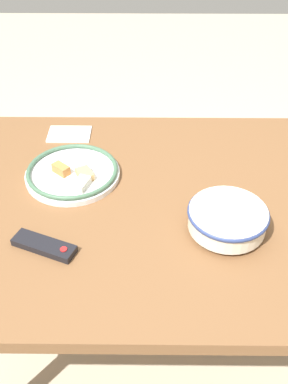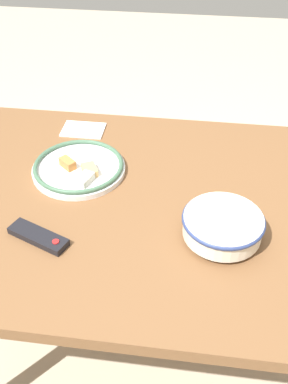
% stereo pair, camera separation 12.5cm
% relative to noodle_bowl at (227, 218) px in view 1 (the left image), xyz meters
% --- Properties ---
extents(ground_plane, '(8.00, 8.00, 0.00)m').
position_rel_noodle_bowl_xyz_m(ground_plane, '(0.15, -0.13, -0.79)').
color(ground_plane, '#B7A88E').
extents(dining_table, '(1.46, 0.97, 0.74)m').
position_rel_noodle_bowl_xyz_m(dining_table, '(0.15, -0.13, -0.12)').
color(dining_table, brown).
rests_on(dining_table, ground_plane).
extents(noodle_bowl, '(0.22, 0.22, 0.07)m').
position_rel_noodle_bowl_xyz_m(noodle_bowl, '(0.00, 0.00, 0.00)').
color(noodle_bowl, silver).
rests_on(noodle_bowl, dining_table).
extents(food_plate, '(0.30, 0.30, 0.05)m').
position_rel_noodle_bowl_xyz_m(food_plate, '(0.46, -0.24, -0.03)').
color(food_plate, white).
rests_on(food_plate, dining_table).
extents(tv_remote, '(0.18, 0.12, 0.02)m').
position_rel_noodle_bowl_xyz_m(tv_remote, '(0.49, 0.07, -0.03)').
color(tv_remote, black).
rests_on(tv_remote, dining_table).
extents(folded_napkin, '(0.15, 0.11, 0.01)m').
position_rel_noodle_bowl_xyz_m(folded_napkin, '(0.50, -0.49, -0.04)').
color(folded_napkin, white).
rests_on(folded_napkin, dining_table).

